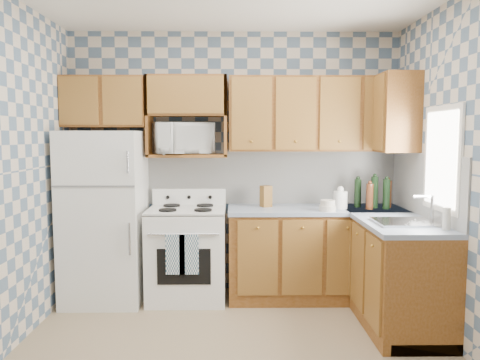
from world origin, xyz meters
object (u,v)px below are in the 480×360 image
Objects in this scene: refrigerator at (105,217)px; microwave at (183,138)px; electric_kettle at (340,200)px; stove_body at (187,255)px.

microwave reaches higher than refrigerator.
microwave is at bearing 15.37° from refrigerator.
microwave is at bearing 172.07° from electric_kettle.
electric_kettle is (1.52, -0.04, 0.56)m from stove_body.
microwave is 1.70m from electric_kettle.
electric_kettle is (2.32, -0.01, 0.17)m from refrigerator.
stove_body is at bearing 1.78° from refrigerator.
stove_body is 1.17m from microwave.
microwave reaches higher than stove_body.
refrigerator reaches higher than stove_body.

